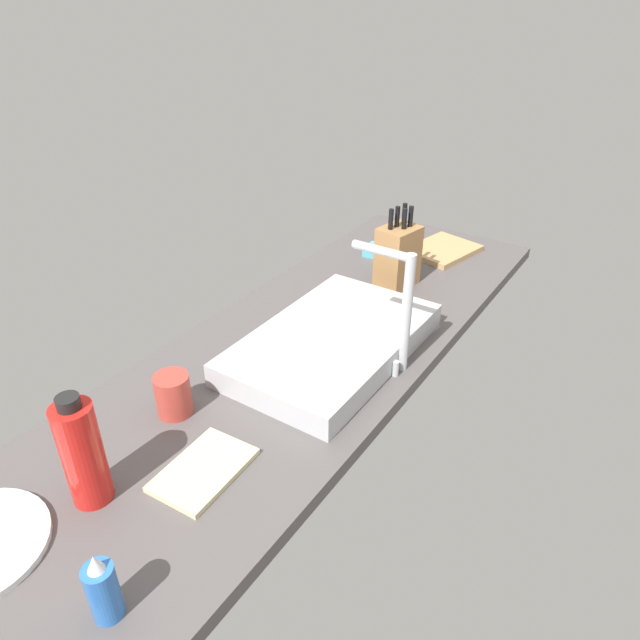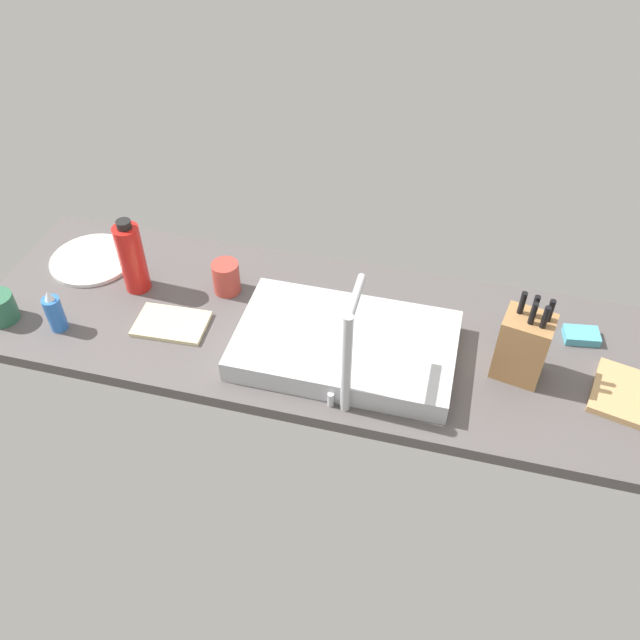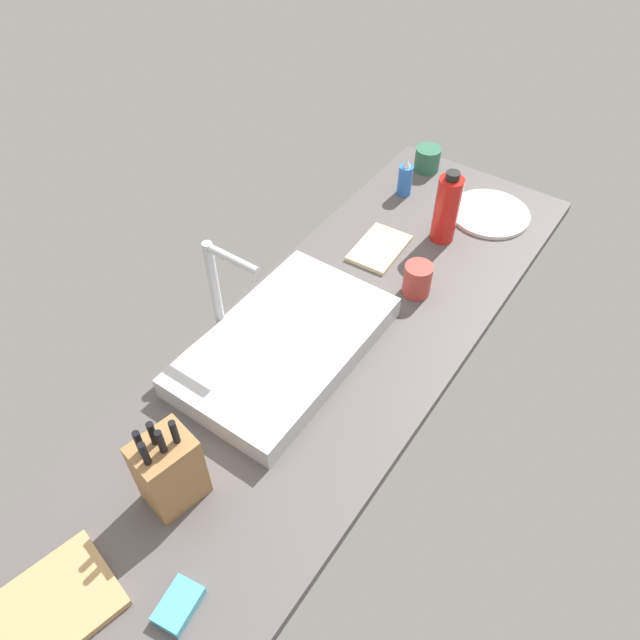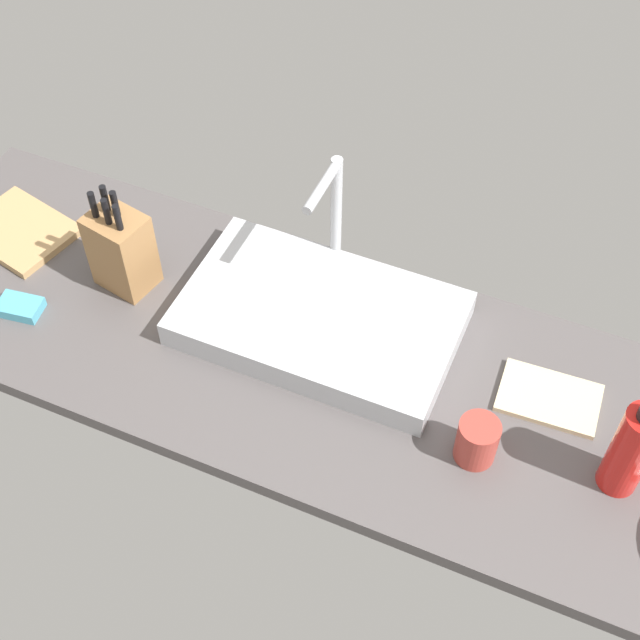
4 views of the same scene
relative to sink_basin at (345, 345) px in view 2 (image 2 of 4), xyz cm
name	(u,v)px [view 2 (image 2 of 4)]	position (x,y,z in cm)	size (l,w,h in cm)	color
countertop_slab	(333,335)	(4.87, -7.66, -4.84)	(196.13, 60.20, 3.50)	#514C4C
sink_basin	(345,345)	(0.00, 0.00, 0.00)	(55.83, 33.66, 6.18)	#B7BABF
faucet	(348,351)	(-3.73, 15.70, 14.80)	(5.50, 15.69, 30.13)	#B7BABF
knife_block	(523,346)	(-43.06, -4.29, 6.47)	(13.25, 11.46, 24.51)	#9E7042
soap_bottle	(55,312)	(76.66, 9.45, 2.48)	(4.64, 4.64, 12.93)	blue
water_bottle	(132,258)	(63.32, -11.21, 7.64)	(7.24, 7.24, 22.94)	red
dinner_plate	(92,260)	(81.98, -18.55, -2.49)	(24.76, 24.76, 1.20)	white
dish_towel	(171,324)	(47.81, 1.31, -2.49)	(19.22, 12.63, 1.20)	beige
coffee_mug	(0,308)	(93.25, 10.00, 0.93)	(8.52, 8.52, 8.03)	#2D6647
ceramic_cup	(226,277)	(38.07, -16.19, 1.65)	(7.69, 7.69, 9.48)	#B23D33
dish_sponge	(581,336)	(-59.33, -20.62, -1.89)	(9.00, 6.00, 2.40)	#4CA3BC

